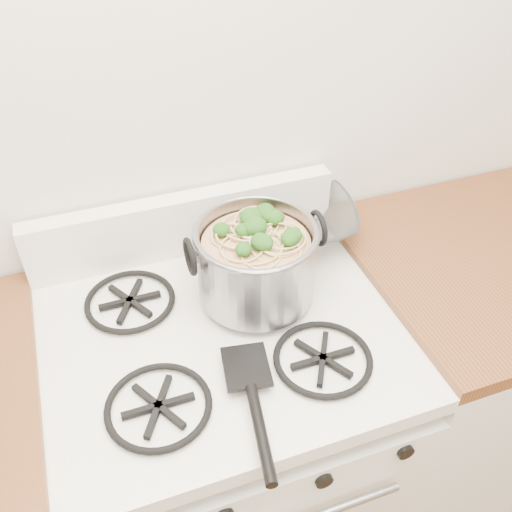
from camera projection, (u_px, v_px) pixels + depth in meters
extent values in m
plane|color=silver|center=(166.00, 72.00, 1.18)|extent=(3.60, 0.00, 3.60)
cube|color=white|center=(229.00, 456.00, 1.55)|extent=(0.76, 0.65, 0.81)
cube|color=white|center=(222.00, 338.00, 1.24)|extent=(0.76, 0.65, 0.04)
cube|color=black|center=(221.00, 328.00, 1.22)|extent=(0.60, 0.56, 0.02)
cylinder|color=black|center=(223.00, 511.00, 1.05)|extent=(0.04, 0.03, 0.04)
cylinder|color=black|center=(322.00, 477.00, 1.10)|extent=(0.04, 0.03, 0.04)
cylinder|color=black|center=(403.00, 448.00, 1.15)|extent=(0.04, 0.03, 0.04)
cube|color=silver|center=(32.00, 512.00, 1.39)|extent=(0.25, 0.65, 0.88)
cube|color=silver|center=(500.00, 362.00, 1.75)|extent=(1.00, 0.65, 0.88)
cylinder|color=gray|center=(256.00, 262.00, 1.24)|extent=(0.26, 0.26, 0.17)
torus|color=gray|center=(256.00, 232.00, 1.19)|extent=(0.27, 0.27, 0.01)
torus|color=black|center=(190.00, 257.00, 1.17)|extent=(0.01, 0.08, 0.08)
torus|color=black|center=(318.00, 228.00, 1.24)|extent=(0.01, 0.08, 0.08)
cylinder|color=tan|center=(256.00, 267.00, 1.25)|extent=(0.23, 0.23, 0.14)
sphere|color=#225416|center=(256.00, 235.00, 1.19)|extent=(0.04, 0.04, 0.04)
sphere|color=#225416|center=(256.00, 235.00, 1.19)|extent=(0.04, 0.04, 0.04)
sphere|color=#225416|center=(256.00, 235.00, 1.19)|extent=(0.04, 0.04, 0.04)
sphere|color=#225416|center=(256.00, 235.00, 1.19)|extent=(0.04, 0.04, 0.04)
sphere|color=#225416|center=(256.00, 235.00, 1.19)|extent=(0.04, 0.04, 0.04)
sphere|color=#225416|center=(256.00, 235.00, 1.19)|extent=(0.04, 0.04, 0.04)
sphere|color=#225416|center=(256.00, 235.00, 1.19)|extent=(0.04, 0.04, 0.04)
sphere|color=#225416|center=(256.00, 235.00, 1.19)|extent=(0.04, 0.04, 0.04)
sphere|color=#225416|center=(256.00, 235.00, 1.19)|extent=(0.04, 0.04, 0.04)
sphere|color=#225416|center=(256.00, 235.00, 1.19)|extent=(0.04, 0.04, 0.04)
sphere|color=#225416|center=(256.00, 235.00, 1.19)|extent=(0.04, 0.04, 0.04)
sphere|color=#225416|center=(256.00, 235.00, 1.19)|extent=(0.04, 0.04, 0.04)
imported|color=white|center=(294.00, 225.00, 1.46)|extent=(0.14, 0.14, 0.03)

